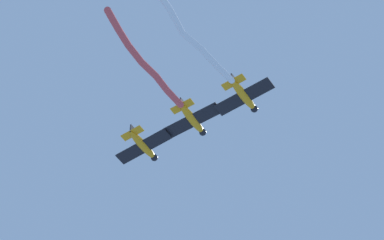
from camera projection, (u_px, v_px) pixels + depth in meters
airplane_lead at (244, 96)px, 87.54m from camera, size 6.41×4.84×1.58m
smoke_trail_lead at (166, 1)px, 80.92m from camera, size 5.00×21.95×1.45m
airplane_left_wing at (193, 119)px, 89.69m from camera, size 6.42×4.86×1.58m
smoke_trail_left_wing at (143, 61)px, 84.54m from camera, size 3.89×13.72×2.27m
airplane_right_wing at (143, 146)px, 91.36m from camera, size 6.41×4.83×1.58m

